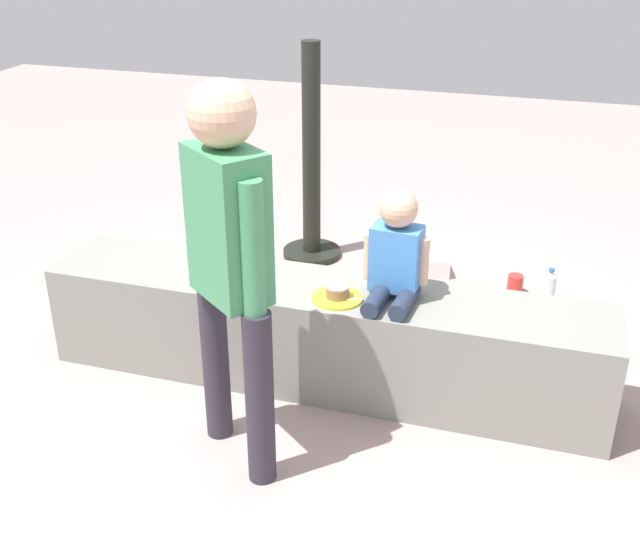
# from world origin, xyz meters

# --- Properties ---
(ground_plane) EXTENTS (12.00, 12.00, 0.00)m
(ground_plane) POSITION_xyz_m (0.00, 0.00, 0.00)
(ground_plane) COLOR #A78B88
(concrete_ledge) EXTENTS (2.55, 0.44, 0.48)m
(concrete_ledge) POSITION_xyz_m (0.00, 0.00, 0.24)
(concrete_ledge) COLOR gray
(concrete_ledge) RESTS_ON ground_plane
(child_seated) EXTENTS (0.28, 0.32, 0.48)m
(child_seated) POSITION_xyz_m (0.32, 0.00, 0.70)
(child_seated) COLOR #242F44
(child_seated) RESTS_ON concrete_ledge
(adult_standing) EXTENTS (0.38, 0.34, 1.52)m
(adult_standing) POSITION_xyz_m (-0.16, -0.61, 0.92)
(adult_standing) COLOR #2C2835
(adult_standing) RESTS_ON ground_plane
(cake_plate) EXTENTS (0.22, 0.22, 0.07)m
(cake_plate) POSITION_xyz_m (0.10, -0.08, 0.51)
(cake_plate) COLOR yellow
(cake_plate) RESTS_ON concrete_ledge
(gift_bag) EXTENTS (0.23, 0.11, 0.32)m
(gift_bag) POSITION_xyz_m (-1.04, 0.55, 0.14)
(gift_bag) COLOR gold
(gift_bag) RESTS_ON ground_plane
(railing_post) EXTENTS (0.36, 0.36, 1.32)m
(railing_post) POSITION_xyz_m (-0.46, 1.31, 0.51)
(railing_post) COLOR black
(railing_post) RESTS_ON ground_plane
(water_bottle_near_gift) EXTENTS (0.07, 0.07, 0.21)m
(water_bottle_near_gift) POSITION_xyz_m (0.98, 1.09, 0.10)
(water_bottle_near_gift) COLOR silver
(water_bottle_near_gift) RESTS_ON ground_plane
(water_bottle_far_side) EXTENTS (0.06, 0.06, 0.18)m
(water_bottle_far_side) POSITION_xyz_m (-0.17, 0.73, 0.08)
(water_bottle_far_side) COLOR silver
(water_bottle_far_side) RESTS_ON ground_plane
(party_cup_red) EXTENTS (0.09, 0.09, 0.11)m
(party_cup_red) POSITION_xyz_m (0.80, 1.15, 0.06)
(party_cup_red) COLOR red
(party_cup_red) RESTS_ON ground_plane
(cake_box_white) EXTENTS (0.41, 0.38, 0.12)m
(cake_box_white) POSITION_xyz_m (0.22, 1.29, 0.06)
(cake_box_white) COLOR white
(cake_box_white) RESTS_ON ground_plane
(handbag_black_leather) EXTENTS (0.26, 0.15, 0.33)m
(handbag_black_leather) POSITION_xyz_m (-0.09, 0.39, 0.12)
(handbag_black_leather) COLOR black
(handbag_black_leather) RESTS_ON ground_plane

